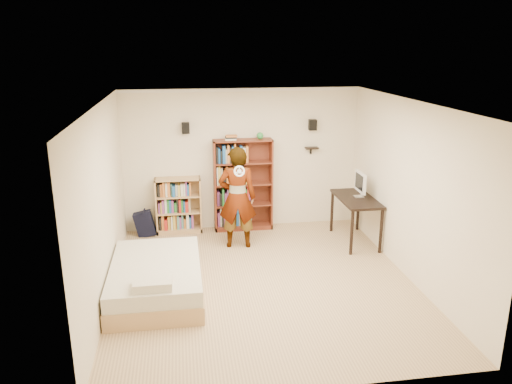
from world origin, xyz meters
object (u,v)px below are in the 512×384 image
at_px(tall_bookshelf, 243,185).
at_px(daybed, 156,275).
at_px(low_bookshelf, 179,205).
at_px(computer_desk, 355,220).
at_px(person, 237,198).

bearing_deg(tall_bookshelf, daybed, -123.03).
xyz_separation_m(low_bookshelf, computer_desk, (3.16, -0.97, -0.12)).
distance_m(low_bookshelf, daybed, 2.48).
xyz_separation_m(daybed, person, (1.37, 1.58, 0.61)).
relative_size(tall_bookshelf, daybed, 0.89).
relative_size(computer_desk, person, 0.68).
bearing_deg(low_bookshelf, person, -40.11).
relative_size(tall_bookshelf, low_bookshelf, 1.65).
bearing_deg(low_bookshelf, tall_bookshelf, -0.11).
xyz_separation_m(tall_bookshelf, person, (-0.21, -0.86, 0.02)).
xyz_separation_m(tall_bookshelf, computer_desk, (1.93, -0.97, -0.46)).
bearing_deg(person, daybed, 55.68).
bearing_deg(daybed, person, 48.98).
distance_m(computer_desk, person, 2.20).
relative_size(low_bookshelf, person, 0.59).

